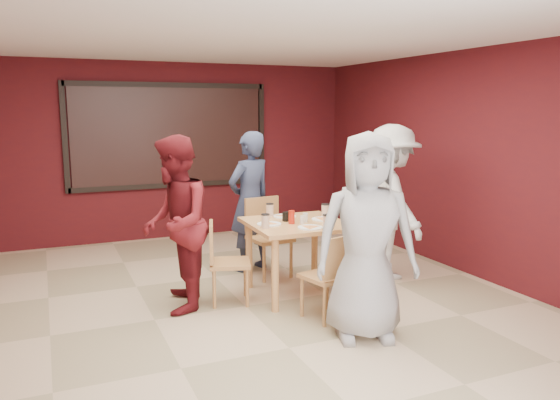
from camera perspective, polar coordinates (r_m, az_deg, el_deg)
name	(u,v)px	position (r m, az deg, el deg)	size (l,w,h in m)	color
floor	(245,306)	(5.92, -3.63, -11.01)	(7.00, 7.00, 0.00)	#C9B08B
window_blinds	(170,136)	(8.88, -11.41, 6.60)	(3.00, 0.02, 1.50)	black
dining_table	(297,232)	(6.08, 1.75, -3.31)	(1.09, 1.09, 0.98)	tan
chair_front	(331,272)	(5.41, 5.38, -7.52)	(0.51, 0.51, 0.87)	#B77F47
chair_back	(267,232)	(6.84, -1.38, -3.35)	(0.52, 0.52, 0.97)	#B77F47
chair_left	(223,258)	(5.89, -5.99, -6.02)	(0.53, 0.53, 0.88)	#B77F47
chair_right	(362,246)	(6.56, 8.52, -4.79)	(0.51, 0.51, 0.82)	#B77F47
diner_front	(367,237)	(4.95, 9.04, -3.82)	(0.92, 0.60, 1.88)	#A1A1A1
diner_back	(250,202)	(7.00, -3.17, -0.17)	(0.65, 0.43, 1.79)	#2C344E
diner_left	(175,224)	(5.68, -10.90, -2.48)	(0.88, 0.69, 1.82)	maroon
diner_right	(390,202)	(6.82, 11.47, -0.19)	(1.22, 0.70, 1.89)	silver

